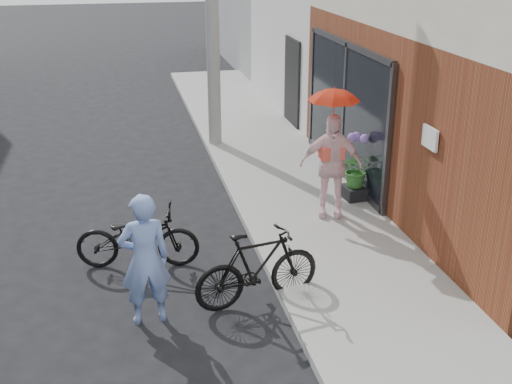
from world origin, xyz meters
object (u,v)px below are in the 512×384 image
object	(u,v)px
planter	(355,192)
bike_left	(138,237)
officer	(145,260)
kimono_woman	(331,166)
bike_right	(258,268)

from	to	relation	value
planter	bike_left	bearing A→B (deg)	-158.89
officer	bike_left	bearing A→B (deg)	-94.20
kimono_woman	bike_left	bearing A→B (deg)	-145.81
bike_left	kimono_woman	size ratio (longest dim) A/B	1.01
kimono_woman	planter	distance (m)	1.16
bike_right	planter	distance (m)	3.66
officer	bike_left	distance (m)	1.48
officer	bike_left	world-z (taller)	officer
bike_right	bike_left	bearing A→B (deg)	36.17
bike_right	kimono_woman	size ratio (longest dim) A/B	0.99
bike_left	officer	bearing A→B (deg)	-168.64
bike_right	planter	world-z (taller)	bike_right
bike_left	kimono_woman	distance (m)	3.28
bike_left	planter	xyz separation A→B (m)	(3.80, 1.47, -0.22)
bike_left	planter	bearing A→B (deg)	-59.21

